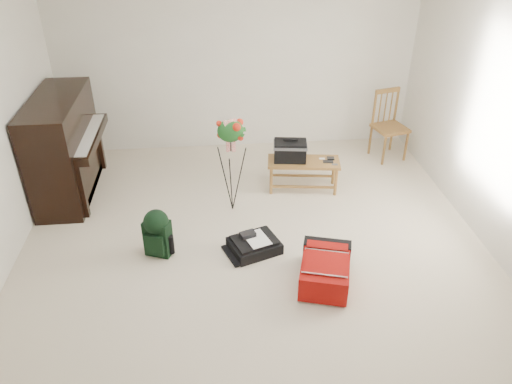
{
  "coord_description": "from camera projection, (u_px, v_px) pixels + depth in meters",
  "views": [
    {
      "loc": [
        -0.39,
        -4.06,
        3.34
      ],
      "look_at": [
        0.04,
        0.35,
        0.61
      ],
      "focal_mm": 35.0,
      "sensor_mm": 36.0,
      "label": 1
    }
  ],
  "objects": [
    {
      "name": "bench",
      "position": [
        294.0,
        155.0,
        6.2
      ],
      "size": [
        0.94,
        0.47,
        0.69
      ],
      "rotation": [
        0.0,
        0.0,
        -0.13
      ],
      "color": "olive",
      "rests_on": "floor"
    },
    {
      "name": "black_duffel",
      "position": [
        254.0,
        244.0,
        5.32
      ],
      "size": [
        0.61,
        0.55,
        0.21
      ],
      "rotation": [
        0.0,
        0.0,
        0.36
      ],
      "color": "black",
      "rests_on": "floor"
    },
    {
      "name": "floor",
      "position": [
        256.0,
        259.0,
        5.22
      ],
      "size": [
        5.0,
        5.5,
        0.01
      ],
      "primitive_type": "cube",
      "color": "beige",
      "rests_on": "ground"
    },
    {
      "name": "flower_stand",
      "position": [
        231.0,
        166.0,
        5.73
      ],
      "size": [
        0.49,
        0.49,
        1.2
      ],
      "rotation": [
        0.0,
        0.0,
        0.37
      ],
      "color": "black",
      "rests_on": "floor"
    },
    {
      "name": "dining_chair",
      "position": [
        390.0,
        126.0,
        6.99
      ],
      "size": [
        0.51,
        0.51,
        0.97
      ],
      "rotation": [
        0.0,
        0.0,
        0.26
      ],
      "color": "olive",
      "rests_on": "floor"
    },
    {
      "name": "wall_back",
      "position": [
        237.0,
        63.0,
        6.9
      ],
      "size": [
        5.0,
        0.04,
        2.5
      ],
      "primitive_type": "cube",
      "color": "white",
      "rests_on": "floor"
    },
    {
      "name": "piano",
      "position": [
        65.0,
        149.0,
        6.09
      ],
      "size": [
        0.71,
        1.5,
        1.25
      ],
      "color": "black",
      "rests_on": "floor"
    },
    {
      "name": "green_backpack",
      "position": [
        157.0,
        231.0,
        5.16
      ],
      "size": [
        0.31,
        0.29,
        0.53
      ],
      "rotation": [
        0.0,
        0.0,
        -0.38
      ],
      "color": "black",
      "rests_on": "floor"
    },
    {
      "name": "red_suitcase",
      "position": [
        324.0,
        266.0,
        4.89
      ],
      "size": [
        0.62,
        0.79,
        0.29
      ],
      "rotation": [
        0.0,
        0.0,
        -0.28
      ],
      "color": "#A01106",
      "rests_on": "floor"
    },
    {
      "name": "ceiling",
      "position": [
        256.0,
        11.0,
        3.91
      ],
      "size": [
        5.0,
        5.5,
        0.01
      ],
      "primitive_type": "cube",
      "color": "white",
      "rests_on": "wall_back"
    }
  ]
}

